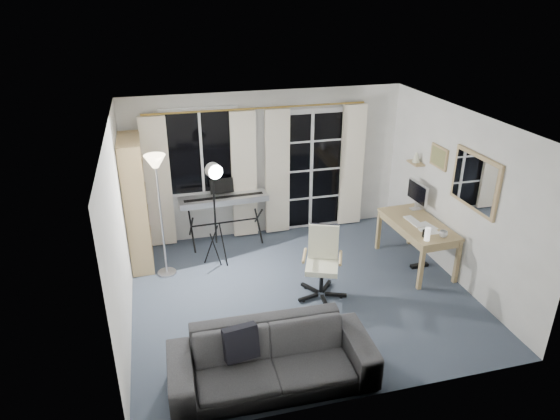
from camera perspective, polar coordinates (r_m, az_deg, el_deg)
The scene contains 17 objects.
floor at distance 6.98m, azimuth 2.37°, elevation -9.48°, with size 4.50×4.00×0.02m, color #384352.
window at distance 7.91m, azimuth -9.00°, elevation 6.56°, with size 1.20×0.08×1.40m.
french_door at distance 8.41m, azimuth 3.51°, elevation 4.48°, with size 1.32×0.09×2.11m.
curtains at distance 8.08m, azimuth -2.29°, elevation 4.19°, with size 3.60×0.07×2.13m.
bookshelf at distance 7.57m, azimuth -16.34°, elevation 0.33°, with size 0.32×0.91×1.94m.
torchiere_lamp at distance 6.95m, azimuth -13.88°, elevation 3.32°, with size 0.30×0.30×1.82m.
keyboard_piano at distance 7.93m, azimuth -6.46°, elevation 1.13°, with size 1.42×0.72×1.02m.
studio_light at distance 7.05m, azimuth -7.51°, elevation 3.06°, with size 0.36×0.37×1.67m.
office_chair at distance 6.72m, azimuth 4.90°, elevation -5.19°, with size 0.67×0.68×0.97m.
desk at distance 7.61m, azimuth 15.46°, elevation -1.99°, with size 0.72×1.34×0.70m.
monitor at distance 7.91m, azimuth 15.42°, elevation 1.85°, with size 0.17×0.50×0.44m.
desk_clutter at distance 7.44m, azimuth 15.87°, elevation -3.21°, with size 0.39×0.80×0.89m.
mug at distance 7.22m, azimuth 18.18°, elevation -2.55°, with size 0.11×0.09×0.11m, color silver.
wall_mirror at distance 6.92m, azimuth 21.40°, elevation 3.02°, with size 0.04×0.94×0.74m.
framed_print at distance 7.61m, azimuth 17.71°, elevation 5.79°, with size 0.03×0.42×0.32m.
wall_shelf at distance 8.04m, azimuth 15.30°, elevation 5.60°, with size 0.16×0.30×0.18m.
sofa at distance 5.35m, azimuth -0.96°, elevation -15.75°, with size 2.15×0.68×0.84m.
Camera 1 is at (-1.74, -5.54, 3.86)m, focal length 32.00 mm.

